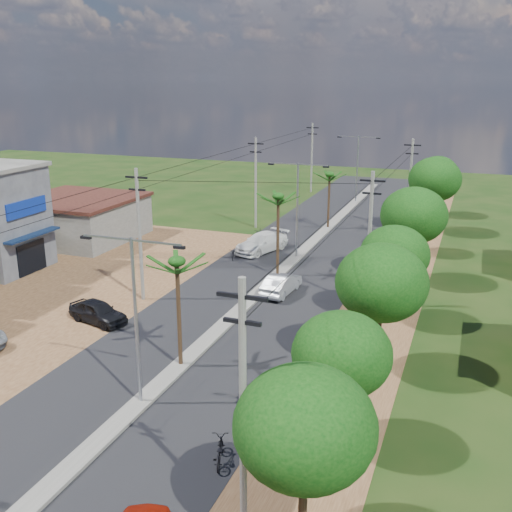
{
  "coord_description": "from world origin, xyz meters",
  "views": [
    {
      "loc": [
        13.62,
        -21.25,
        14.53
      ],
      "look_at": [
        0.1,
        15.04,
        3.0
      ],
      "focal_mm": 42.0,
      "sensor_mm": 36.0,
      "label": 1
    }
  ],
  "objects": [
    {
      "name": "moto_rider_east",
      "position": [
        5.2,
        -2.78,
        0.5
      ],
      "size": [
        1.23,
        2.0,
        0.99
      ],
      "primitive_type": "imported",
      "rotation": [
        0.0,
        0.0,
        3.47
      ],
      "color": "black",
      "rests_on": "ground"
    },
    {
      "name": "utility_pole_w_d",
      "position": [
        -7.0,
        55.0,
        4.76
      ],
      "size": [
        1.6,
        0.24,
        9.0
      ],
      "color": "#605E56",
      "rests_on": "ground"
    },
    {
      "name": "dirt_shoulder_east",
      "position": [
        8.5,
        15.0,
        0.01
      ],
      "size": [
        5.0,
        90.0,
        0.03
      ],
      "primitive_type": "cube",
      "color": "#50321B",
      "rests_on": "ground"
    },
    {
      "name": "streetlight_mid",
      "position": [
        0.0,
        25.0,
        4.79
      ],
      "size": [
        5.1,
        0.18,
        8.0
      ],
      "color": "gray",
      "rests_on": "ground"
    },
    {
      "name": "dirt_lot_west",
      "position": [
        -15.0,
        8.0,
        0.02
      ],
      "size": [
        18.0,
        46.0,
        0.04
      ],
      "primitive_type": "cube",
      "color": "#50321B",
      "rests_on": "ground"
    },
    {
      "name": "road",
      "position": [
        0.0,
        15.0,
        0.02
      ],
      "size": [
        12.0,
        110.0,
        0.04
      ],
      "primitive_type": "cube",
      "color": "black",
      "rests_on": "ground"
    },
    {
      "name": "streetlight_near",
      "position": [
        0.0,
        0.0,
        4.79
      ],
      "size": [
        5.1,
        0.18,
        8.0
      ],
      "color": "gray",
      "rests_on": "ground"
    },
    {
      "name": "utility_pole_e_a",
      "position": [
        7.5,
        -6.0,
        4.76
      ],
      "size": [
        1.6,
        0.24,
        9.0
      ],
      "color": "#605E56",
      "rests_on": "ground"
    },
    {
      "name": "utility_pole_e_c",
      "position": [
        7.5,
        38.0,
        4.76
      ],
      "size": [
        1.6,
        0.24,
        9.0
      ],
      "color": "#605E56",
      "rests_on": "ground"
    },
    {
      "name": "ground",
      "position": [
        0.0,
        0.0,
        0.0
      ],
      "size": [
        160.0,
        160.0,
        0.0
      ],
      "primitive_type": "plane",
      "color": "black",
      "rests_on": "ground"
    },
    {
      "name": "tree_east_a",
      "position": [
        9.5,
        -6.0,
        4.49
      ],
      "size": [
        4.4,
        4.4,
        6.37
      ],
      "color": "black",
      "rests_on": "ground"
    },
    {
      "name": "tree_east_b",
      "position": [
        9.3,
        0.0,
        4.11
      ],
      "size": [
        4.0,
        4.0,
        5.83
      ],
      "color": "black",
      "rests_on": "ground"
    },
    {
      "name": "palm_median_far",
      "position": [
        0.0,
        36.0,
        5.26
      ],
      "size": [
        2.0,
        2.0,
        5.85
      ],
      "color": "black",
      "rests_on": "ground"
    },
    {
      "name": "palm_median_near",
      "position": [
        0.0,
        4.0,
        5.54
      ],
      "size": [
        2.0,
        2.0,
        6.15
      ],
      "color": "black",
      "rests_on": "ground"
    },
    {
      "name": "median",
      "position": [
        0.0,
        18.0,
        0.09
      ],
      "size": [
        1.0,
        90.0,
        0.18
      ],
      "primitive_type": "cube",
      "color": "#605E56",
      "rests_on": "ground"
    },
    {
      "name": "car_parked_dark",
      "position": [
        -7.5,
        7.5,
        0.7
      ],
      "size": [
        4.38,
        2.66,
        1.39
      ],
      "primitive_type": "imported",
      "rotation": [
        0.0,
        0.0,
        1.31
      ],
      "color": "black",
      "rests_on": "ground"
    },
    {
      "name": "car_silver_mid",
      "position": [
        1.5,
        16.31,
        0.71
      ],
      "size": [
        1.84,
        4.43,
        1.43
      ],
      "primitive_type": "imported",
      "rotation": [
        0.0,
        0.0,
        3.06
      ],
      "color": "#9A9DA1",
      "rests_on": "ground"
    },
    {
      "name": "utility_pole_w_c",
      "position": [
        -7.0,
        34.0,
        4.76
      ],
      "size": [
        1.6,
        0.24,
        9.0
      ],
      "color": "#605E56",
      "rests_on": "ground"
    },
    {
      "name": "low_shed",
      "position": [
        -21.0,
        24.0,
        1.97
      ],
      "size": [
        10.4,
        10.4,
        3.95
      ],
      "color": "#605E56",
      "rests_on": "ground"
    },
    {
      "name": "utility_pole_w_b",
      "position": [
        -7.0,
        12.0,
        4.76
      ],
      "size": [
        1.6,
        0.24,
        9.0
      ],
      "color": "#605E56",
      "rests_on": "ground"
    },
    {
      "name": "moto_rider_west_a",
      "position": [
        -4.89,
        22.92,
        0.47
      ],
      "size": [
        1.2,
        1.88,
        0.93
      ],
      "primitive_type": "imported",
      "rotation": [
        0.0,
        0.0,
        0.36
      ],
      "color": "black",
      "rests_on": "ground"
    },
    {
      "name": "tree_east_g",
      "position": [
        9.8,
        38.0,
        5.24
      ],
      "size": [
        5.0,
        5.0,
        7.38
      ],
      "color": "black",
      "rests_on": "ground"
    },
    {
      "name": "tree_east_c",
      "position": [
        9.7,
        7.0,
        4.86
      ],
      "size": [
        4.6,
        4.6,
        6.83
      ],
      "color": "black",
      "rests_on": "ground"
    },
    {
      "name": "streetlight_far",
      "position": [
        0.0,
        50.0,
        4.79
      ],
      "size": [
        5.1,
        0.18,
        8.0
      ],
      "color": "gray",
      "rests_on": "ground"
    },
    {
      "name": "tree_east_f",
      "position": [
        9.2,
        30.0,
        3.89
      ],
      "size": [
        3.8,
        3.8,
        5.52
      ],
      "color": "black",
      "rests_on": "ground"
    },
    {
      "name": "utility_pole_e_b",
      "position": [
        7.5,
        16.0,
        4.76
      ],
      "size": [
        1.6,
        0.24,
        9.0
      ],
      "color": "#605E56",
      "rests_on": "ground"
    },
    {
      "name": "palm_median_mid",
      "position": [
        0.0,
        20.0,
        5.9
      ],
      "size": [
        2.0,
        2.0,
        6.55
      ],
      "color": "black",
      "rests_on": "ground"
    },
    {
      "name": "moto_rider_west_b",
      "position": [
        -5.0,
        29.44,
        0.51
      ],
      "size": [
        0.77,
        1.75,
        1.02
      ],
      "primitive_type": "imported",
      "rotation": [
        0.0,
        0.0,
        -0.18
      ],
      "color": "black",
      "rests_on": "ground"
    },
    {
      "name": "tree_east_d",
      "position": [
        9.4,
        14.0,
        4.34
      ],
      "size": [
        4.2,
        4.2,
        6.13
      ],
      "color": "black",
      "rests_on": "ground"
    },
    {
      "name": "tree_east_e",
      "position": [
        9.6,
        22.0,
        5.09
      ],
      "size": [
        4.8,
        4.8,
        7.14
      ],
      "color": "black",
      "rests_on": "ground"
    },
    {
      "name": "tree_east_h",
      "position": [
        9.5,
        46.0,
        4.64
      ],
      "size": [
        4.4,
        4.4,
        6.52
      ],
      "color": "black",
      "rests_on": "ground"
    },
    {
      "name": "car_white_far",
      "position": [
        -3.4,
        25.8,
        0.81
      ],
      "size": [
        4.02,
        5.99,
        1.61
      ],
      "primitive_type": "imported",
      "rotation": [
        0.0,
        0.0,
        -0.35
      ],
      "color": "silver",
      "rests_on": "ground"
    }
  ]
}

